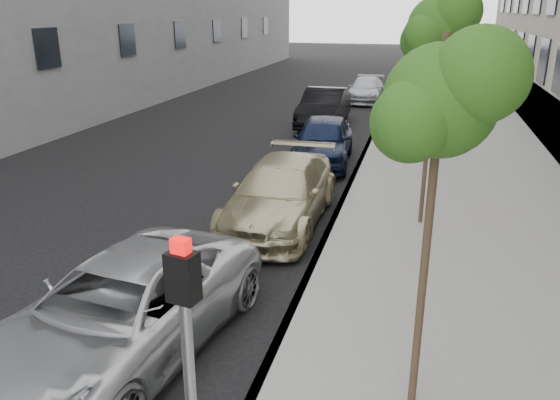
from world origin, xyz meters
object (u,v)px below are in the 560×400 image
at_px(tree_far, 435,36).
at_px(signal_pole, 189,366).
at_px(sedan_black, 324,107).
at_px(tree_mid, 439,27).
at_px(sedan_blue, 323,140).
at_px(minivan, 122,311).
at_px(suv, 281,193).
at_px(sedan_rear, 366,90).
at_px(tree_near, 443,102).

height_order(tree_far, signal_pole, tree_far).
bearing_deg(tree_far, sedan_black, 132.70).
distance_m(signal_pole, sedan_black, 20.45).
xyz_separation_m(tree_mid, sedan_blue, (-3.33, 5.08, -3.78)).
xyz_separation_m(tree_far, sedan_blue, (-3.33, -1.42, -3.31)).
bearing_deg(signal_pole, minivan, 142.10).
height_order(minivan, suv, suv).
xyz_separation_m(suv, sedan_blue, (0.00, 5.57, 0.03)).
bearing_deg(tree_far, sedan_rear, 105.61).
distance_m(tree_mid, sedan_blue, 7.15).
distance_m(tree_near, suv, 7.60).
xyz_separation_m(signal_pole, sedan_black, (-2.47, 20.26, -1.29)).
height_order(tree_far, sedan_black, tree_far).
relative_size(signal_pole, suv, 0.60).
bearing_deg(signal_pole, tree_near, 63.53).
bearing_deg(suv, sedan_rear, 90.24).
height_order(signal_pole, suv, signal_pole).
height_order(tree_far, sedan_rear, tree_far).
xyz_separation_m(suv, sedan_black, (-1.07, 11.77, 0.06)).
xyz_separation_m(tree_near, tree_mid, (0.00, 6.50, 0.56)).
xyz_separation_m(sedan_black, sedan_rear, (1.07, 7.14, -0.15)).
bearing_deg(suv, minivan, -98.65).
xyz_separation_m(tree_far, sedan_rear, (-3.33, 11.91, -3.44)).
relative_size(tree_far, sedan_rear, 1.06).
relative_size(tree_far, minivan, 0.90).
height_order(signal_pole, minivan, signal_pole).
bearing_deg(sedan_blue, sedan_rear, 85.81).
relative_size(tree_near, sedan_blue, 1.02).
bearing_deg(tree_near, sedan_blue, 106.03).
bearing_deg(tree_mid, suv, -171.52).
relative_size(tree_mid, sedan_rear, 1.17).
distance_m(tree_mid, sedan_black, 12.67).
distance_m(sedan_blue, sedan_black, 6.28).
xyz_separation_m(tree_mid, sedan_rear, (-3.33, 18.41, -3.91)).
bearing_deg(minivan, sedan_rear, 95.78).
bearing_deg(tree_near, sedan_black, 103.91).
bearing_deg(signal_pole, tree_far, 94.19).
bearing_deg(suv, sedan_blue, 90.24).
bearing_deg(minivan, signal_pole, -41.29).
distance_m(sedan_black, sedan_rear, 7.22).
bearing_deg(tree_mid, tree_near, -90.00).
relative_size(tree_near, minivan, 0.88).
relative_size(sedan_black, sedan_rear, 1.09).
distance_m(tree_near, sedan_rear, 25.35).
bearing_deg(minivan, suv, 89.01).
relative_size(tree_near, sedan_rear, 1.04).
distance_m(tree_near, sedan_blue, 12.47).
bearing_deg(sedan_blue, signal_pole, -88.50).
relative_size(tree_mid, minivan, 0.99).
bearing_deg(minivan, sedan_blue, 93.33).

